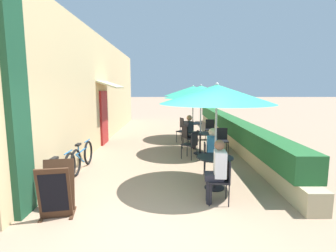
{
  "coord_description": "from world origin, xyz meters",
  "views": [
    {
      "loc": [
        0.16,
        -3.8,
        2.23
      ],
      "look_at": [
        0.15,
        4.57,
        1.0
      ],
      "focal_mm": 28.0,
      "sensor_mm": 36.0,
      "label": 1
    }
  ],
  "objects": [
    {
      "name": "cafe_chair_far_right",
      "position": [
        1.97,
        7.34,
        0.52
      ],
      "size": [
        0.46,
        0.46,
        0.87
      ],
      "rotation": [
        0.0,
        0.0,
        9.27
      ],
      "color": "black",
      "rests_on": "ground_plane"
    },
    {
      "name": "planter_hedge",
      "position": [
        2.75,
        7.17,
        0.54
      ],
      "size": [
        0.6,
        13.55,
        1.01
      ],
      "color": "tan",
      "rests_on": "ground_plane"
    },
    {
      "name": "cafe_chair_near_left",
      "position": [
        1.18,
        2.53,
        0.52
      ],
      "size": [
        0.43,
        0.43,
        0.87
      ],
      "rotation": [
        0.0,
        0.0,
        4.63
      ],
      "color": "black",
      "rests_on": "ground_plane"
    },
    {
      "name": "cafe_chair_near_right",
      "position": [
        1.21,
        1.05,
        0.52
      ],
      "size": [
        0.43,
        0.43,
        0.87
      ],
      "rotation": [
        0.0,
        0.0,
        7.77
      ],
      "color": "black",
      "rests_on": "ground_plane"
    },
    {
      "name": "patio_table_mid",
      "position": [
        1.25,
        4.89,
        0.53
      ],
      "size": [
        0.8,
        0.8,
        0.72
      ],
      "color": "black",
      "rests_on": "ground_plane"
    },
    {
      "name": "coffee_cup_near",
      "position": [
        1.29,
        1.89,
        0.76
      ],
      "size": [
        0.07,
        0.07,
        0.09
      ],
      "color": "white",
      "rests_on": "patio_table_near"
    },
    {
      "name": "cafe_chair_mid_back",
      "position": [
        1.99,
        4.91,
        0.52
      ],
      "size": [
        0.43,
        0.43,
        0.87
      ],
      "rotation": [
        0.0,
        0.0,
        9.35
      ],
      "color": "black",
      "rests_on": "ground_plane"
    },
    {
      "name": "bicycle_second",
      "position": [
        -2.18,
        3.13,
        0.36
      ],
      "size": [
        0.1,
        1.72,
        0.79
      ],
      "rotation": [
        0.0,
        0.0,
        -0.0
      ],
      "color": "black",
      "rests_on": "ground_plane"
    },
    {
      "name": "seated_patron_near_right",
      "position": [
        1.1,
        1.06,
        0.69
      ],
      "size": [
        0.42,
        0.36,
        1.25
      ],
      "rotation": [
        0.0,
        0.0,
        7.77
      ],
      "color": "#23232D",
      "rests_on": "ground_plane"
    },
    {
      "name": "bicycle_leaning",
      "position": [
        -2.2,
        1.74,
        0.37
      ],
      "size": [
        0.1,
        1.73,
        0.79
      ],
      "rotation": [
        0.0,
        0.0,
        -0.01
      ],
      "color": "black",
      "rests_on": "ground_plane"
    },
    {
      "name": "cafe_chair_mid_left",
      "position": [
        0.86,
        5.52,
        0.52
      ],
      "size": [
        0.53,
        0.53,
        0.87
      ],
      "rotation": [
        0.0,
        0.0,
        5.16
      ],
      "color": "black",
      "rests_on": "ground_plane"
    },
    {
      "name": "patio_table_near",
      "position": [
        1.2,
        1.79,
        0.53
      ],
      "size": [
        0.8,
        0.8,
        0.72
      ],
      "color": "black",
      "rests_on": "ground_plane"
    },
    {
      "name": "cafe_chair_far_left",
      "position": [
        0.82,
        6.75,
        0.52
      ],
      "size": [
        0.56,
        0.56,
        0.87
      ],
      "rotation": [
        0.0,
        0.0,
        7.17
      ],
      "color": "black",
      "rests_on": "ground_plane"
    },
    {
      "name": "patio_umbrella_far",
      "position": [
        1.22,
        7.38,
        2.09
      ],
      "size": [
        2.45,
        2.45,
        2.34
      ],
      "color": "#B7B7BC",
      "rests_on": "ground_plane"
    },
    {
      "name": "patio_table_far",
      "position": [
        1.22,
        7.38,
        0.53
      ],
      "size": [
        0.8,
        0.8,
        0.72
      ],
      "color": "black",
      "rests_on": "ground_plane"
    },
    {
      "name": "coffee_cup_far",
      "position": [
        1.09,
        7.45,
        0.76
      ],
      "size": [
        0.07,
        0.07,
        0.09
      ],
      "color": "#B73D3D",
      "rests_on": "patio_table_far"
    },
    {
      "name": "patio_umbrella_mid",
      "position": [
        1.25,
        4.89,
        2.09
      ],
      "size": [
        2.45,
        2.45,
        2.34
      ],
      "color": "#B7B7BC",
      "rests_on": "ground_plane"
    },
    {
      "name": "cafe_chair_mid_right",
      "position": [
        0.89,
        4.23,
        0.52
      ],
      "size": [
        0.56,
        0.56,
        0.87
      ],
      "rotation": [
        0.0,
        0.0,
        7.26
      ],
      "color": "black",
      "rests_on": "ground_plane"
    },
    {
      "name": "ground_plane",
      "position": [
        0.0,
        0.0,
        0.0
      ],
      "size": [
        120.0,
        120.0,
        0.0
      ],
      "primitive_type": "plane",
      "color": "#9E7F66"
    },
    {
      "name": "coffee_cup_mid",
      "position": [
        1.16,
        4.89,
        0.76
      ],
      "size": [
        0.07,
        0.07,
        0.09
      ],
      "color": "#232328",
      "rests_on": "patio_table_mid"
    },
    {
      "name": "seated_patron_near_left",
      "position": [
        1.29,
        2.53,
        0.69
      ],
      "size": [
        0.42,
        0.36,
        1.25
      ],
      "rotation": [
        0.0,
        0.0,
        4.63
      ],
      "color": "#23232D",
      "rests_on": "ground_plane"
    },
    {
      "name": "cafe_facade_wall",
      "position": [
        -2.54,
        7.14,
        2.09
      ],
      "size": [
        0.98,
        14.55,
        4.2
      ],
      "color": "#D6B784",
      "rests_on": "ground_plane"
    },
    {
      "name": "cafe_chair_far_back",
      "position": [
        0.89,
        8.04,
        0.52
      ],
      "size": [
        0.52,
        0.52,
        0.87
      ],
      "rotation": [
        0.0,
        0.0,
        11.36
      ],
      "color": "black",
      "rests_on": "ground_plane"
    },
    {
      "name": "patio_umbrella_near",
      "position": [
        1.2,
        1.79,
        2.09
      ],
      "size": [
        2.45,
        2.45,
        2.34
      ],
      "color": "#B7B7BC",
      "rests_on": "ground_plane"
    },
    {
      "name": "seated_patron_mid_left",
      "position": [
        0.96,
        5.57,
        0.69
      ],
      "size": [
        0.5,
        0.46,
        1.25
      ],
      "rotation": [
        0.0,
        0.0,
        5.16
      ],
      "color": "#23232D",
      "rests_on": "ground_plane"
    },
    {
      "name": "menu_board",
      "position": [
        -1.78,
        0.55,
        0.46
      ],
      "size": [
        0.65,
        0.72,
        0.94
      ],
      "rotation": [
        0.0,
        0.0,
        0.2
      ],
      "color": "#422819",
      "rests_on": "ground_plane"
    }
  ]
}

